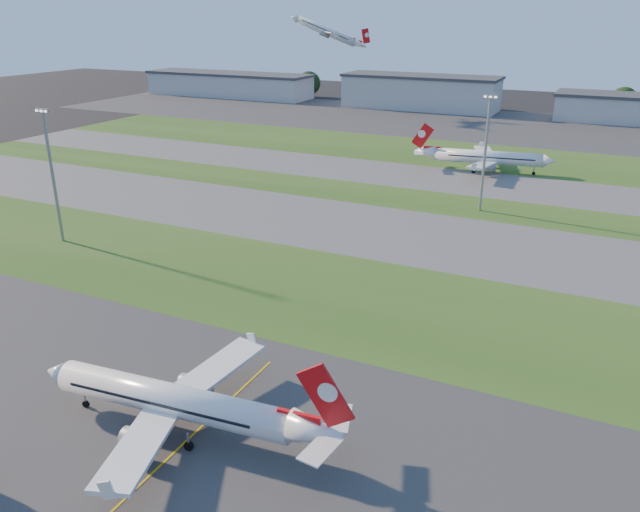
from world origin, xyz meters
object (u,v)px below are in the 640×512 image
Objects in this scene: airliner_taxiing at (486,158)px; light_mast_centre at (486,146)px; light_mast_west at (51,167)px; airliner_parked at (175,401)px.

airliner_taxiing is 1.41× the size of light_mast_centre.
light_mast_west is 89.64m from light_mast_centre.
light_mast_west reaches higher than airliner_taxiing.
airliner_parked is 132.62m from airliner_taxiing.
light_mast_west is at bearing 141.17° from airliner_parked.
light_mast_centre is (11.99, 94.57, 11.07)m from airliner_parked.
light_mast_centre is (6.72, -37.95, 10.82)m from airliner_taxiing.
airliner_taxiing is 113.79m from light_mast_west.
airliner_taxiing is at bearing 100.04° from light_mast_centre.
airliner_taxiing is 1.41× the size of light_mast_west.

